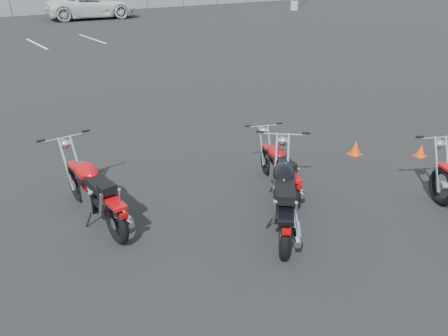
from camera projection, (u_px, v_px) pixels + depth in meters
ground at (235, 219)px, 7.19m from camera, size 120.00×120.00×0.00m
motorcycle_front_red at (95, 191)px, 6.96m from camera, size 0.91×2.36×1.15m
motorcycle_second_black at (284, 196)px, 6.79m from camera, size 1.94×2.12×1.18m
motorcycle_third_red at (280, 168)px, 7.96m from camera, size 1.12×1.94×0.97m
training_cone_near at (356, 148)px, 9.57m from camera, size 0.26×0.26×0.32m
training_cone_far at (421, 150)px, 9.49m from camera, size 0.23×0.23×0.28m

